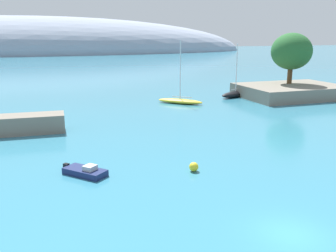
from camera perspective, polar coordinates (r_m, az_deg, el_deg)
The scene contains 8 objects.
water at distance 24.03m, azimuth 17.93°, elevation -15.26°, with size 600.00×600.00×0.00m, color teal.
shore_outcrop at distance 73.26m, azimuth 18.00°, elevation 5.01°, with size 18.13×13.13×2.26m, color gray.
tree_clump_shore at distance 74.57m, azimuth 18.07°, elevation 10.60°, with size 7.42×7.42×9.29m.
distant_ridge at distance 245.78m, azimuth -19.96°, elevation 10.25°, with size 276.89×79.53×43.42m, color #8E99AD.
sailboat_black_near_shore at distance 71.07m, azimuth 10.11°, elevation 4.79°, with size 7.36×4.42×9.66m.
sailboat_yellow_mid_mooring at distance 63.48m, azimuth 1.83°, elevation 3.84°, with size 7.08×6.74×10.35m.
motorboat_navy_alongside_breakwater at distance 32.24m, azimuth -12.35°, elevation -6.68°, with size 3.61×3.80×0.93m.
mooring_buoy_yellow at distance 32.37m, azimuth 3.90°, elevation -6.14°, with size 0.80×0.80×0.80m, color yellow.
Camera 1 is at (-13.31, -16.46, 11.37)m, focal length 40.56 mm.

